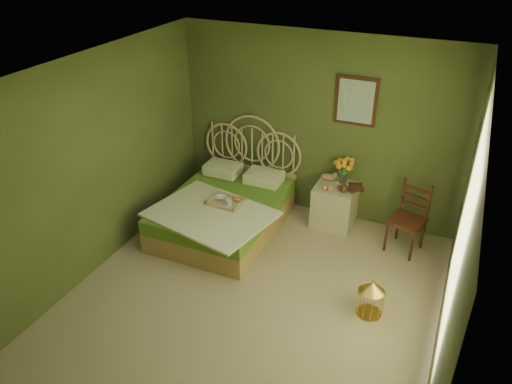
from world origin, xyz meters
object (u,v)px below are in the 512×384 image
at_px(nightstand, 335,201).
at_px(chair, 409,213).
at_px(bed, 225,208).
at_px(birdcage, 371,299).

distance_m(nightstand, chair, 1.03).
distance_m(bed, chair, 2.45).
bearing_deg(bed, chair, 12.52).
relative_size(bed, birdcage, 5.01).
height_order(chair, birdcage, chair).
bearing_deg(nightstand, chair, -9.73).
relative_size(nightstand, birdcage, 2.42).
relative_size(chair, birdcage, 2.17).
distance_m(bed, nightstand, 1.54).
height_order(nightstand, chair, nightstand).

